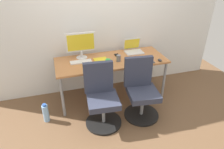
{
  "coord_description": "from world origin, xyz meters",
  "views": [
    {
      "loc": [
        -0.87,
        -2.94,
        2.17
      ],
      "look_at": [
        0.0,
        -0.05,
        0.47
      ],
      "focal_mm": 32.99,
      "sensor_mm": 36.0,
      "label": 1
    }
  ],
  "objects_px": {
    "office_chair_left": "(102,98)",
    "desktop_monitor": "(81,44)",
    "water_bottle_on_floor": "(46,113)",
    "coffee_mug": "(108,62)",
    "office_chair_right": "(141,91)",
    "open_laptop": "(133,49)"
  },
  "relations": [
    {
      "from": "office_chair_left",
      "to": "water_bottle_on_floor",
      "type": "distance_m",
      "value": 0.89
    },
    {
      "from": "open_laptop",
      "to": "coffee_mug",
      "type": "xyz_separation_m",
      "value": [
        -0.57,
        -0.37,
        -0.01
      ]
    },
    {
      "from": "coffee_mug",
      "to": "office_chair_right",
      "type": "bearing_deg",
      "value": -45.77
    },
    {
      "from": "desktop_monitor",
      "to": "coffee_mug",
      "type": "height_order",
      "value": "desktop_monitor"
    },
    {
      "from": "office_chair_right",
      "to": "open_laptop",
      "type": "relative_size",
      "value": 3.03
    },
    {
      "from": "office_chair_right",
      "to": "open_laptop",
      "type": "height_order",
      "value": "open_laptop"
    },
    {
      "from": "office_chair_left",
      "to": "office_chair_right",
      "type": "bearing_deg",
      "value": -0.02
    },
    {
      "from": "water_bottle_on_floor",
      "to": "coffee_mug",
      "type": "height_order",
      "value": "coffee_mug"
    },
    {
      "from": "office_chair_left",
      "to": "desktop_monitor",
      "type": "bearing_deg",
      "value": 99.78
    },
    {
      "from": "coffee_mug",
      "to": "water_bottle_on_floor",
      "type": "bearing_deg",
      "value": -170.45
    },
    {
      "from": "office_chair_right",
      "to": "coffee_mug",
      "type": "height_order",
      "value": "office_chair_right"
    },
    {
      "from": "water_bottle_on_floor",
      "to": "desktop_monitor",
      "type": "height_order",
      "value": "desktop_monitor"
    },
    {
      "from": "office_chair_right",
      "to": "desktop_monitor",
      "type": "height_order",
      "value": "desktop_monitor"
    },
    {
      "from": "office_chair_right",
      "to": "open_laptop",
      "type": "distance_m",
      "value": 0.88
    },
    {
      "from": "office_chair_right",
      "to": "open_laptop",
      "type": "xyz_separation_m",
      "value": [
        0.17,
        0.79,
        0.36
      ]
    },
    {
      "from": "water_bottle_on_floor",
      "to": "desktop_monitor",
      "type": "relative_size",
      "value": 0.65
    },
    {
      "from": "water_bottle_on_floor",
      "to": "coffee_mug",
      "type": "relative_size",
      "value": 3.37
    },
    {
      "from": "water_bottle_on_floor",
      "to": "desktop_monitor",
      "type": "bearing_deg",
      "value": 38.86
    },
    {
      "from": "coffee_mug",
      "to": "office_chair_left",
      "type": "bearing_deg",
      "value": -117.52
    },
    {
      "from": "office_chair_left",
      "to": "open_laptop",
      "type": "bearing_deg",
      "value": 45.09
    },
    {
      "from": "office_chair_left",
      "to": "office_chair_right",
      "type": "distance_m",
      "value": 0.62
    },
    {
      "from": "open_laptop",
      "to": "water_bottle_on_floor",
      "type": "bearing_deg",
      "value": -161.11
    }
  ]
}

